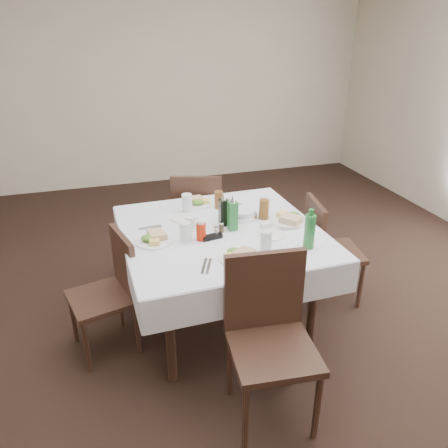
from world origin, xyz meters
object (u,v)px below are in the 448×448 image
dining_table (221,240)px  chair_east (325,245)px  chair_south (269,328)px  water_s (266,241)px  ketchup_bottle (201,231)px  water_e (265,207)px  water_n (187,203)px  bread_basket (243,214)px  chair_west (112,286)px  oil_cruet_dark (224,211)px  water_w (186,232)px  oil_cruet_green (233,215)px  chair_north (198,214)px  coffee_mug (191,223)px  green_bottle (310,231)px

dining_table → chair_east: 0.89m
chair_south → water_s: bearing=70.9°
chair_south → ketchup_bottle: bearing=104.4°
water_s → water_e: water_e is taller
water_n → bread_basket: water_n is taller
chair_west → oil_cruet_dark: size_ratio=3.37×
chair_south → chair_west: chair_south is taller
water_w → ketchup_bottle: bearing=-2.4°
water_w → chair_south: bearing=-68.5°
water_w → oil_cruet_green: oil_cruet_green is taller
chair_north → water_n: chair_north is taller
chair_east → chair_west: (-1.64, -0.09, -0.01)m
chair_south → coffee_mug: chair_south is taller
water_s → coffee_mug: (-0.38, 0.45, -0.03)m
water_e → oil_cruet_green: bearing=-152.1°
water_n → water_e: size_ratio=1.02×
bread_basket → chair_south: bearing=-101.0°
chair_west → ketchup_bottle: 0.70m
coffee_mug → chair_south: bearing=-76.7°
chair_north → ketchup_bottle: bearing=-102.2°
dining_table → water_s: (0.19, -0.37, 0.15)m
water_e → chair_east: bearing=-11.4°
chair_south → water_w: size_ratio=7.01×
chair_east → ketchup_bottle: ketchup_bottle is taller
chair_west → oil_cruet_green: size_ratio=3.21×
water_e → oil_cruet_green: size_ratio=0.54×
chair_west → chair_south: bearing=-45.0°
oil_cruet_green → coffee_mug: 0.30m
oil_cruet_green → water_e: bearing=27.9°
water_e → chair_north: bearing=116.3°
chair_south → water_s: (0.16, 0.47, 0.28)m
water_e → coffee_mug: size_ratio=1.05×
water_n → green_bottle: 1.00m
ketchup_bottle → coffee_mug: ketchup_bottle is taller
water_n → oil_cruet_dark: 0.37m
chair_east → water_w: bearing=-172.6°
chair_north → chair_east: bearing=-43.9°
chair_east → coffee_mug: size_ratio=6.39×
chair_east → oil_cruet_green: 0.88m
coffee_mug → green_bottle: green_bottle is taller
green_bottle → coffee_mug: bearing=143.1°
bread_basket → water_e: bearing=-0.4°
chair_east → water_s: (-0.68, -0.42, 0.34)m
water_s → dining_table: bearing=116.8°
water_n → water_e: bearing=-23.1°
chair_south → chair_west: (-0.80, 0.80, -0.07)m
chair_south → chair_east: size_ratio=1.12×
chair_north → chair_east: (0.83, -0.80, -0.03)m
chair_north → water_n: size_ratio=6.36×
water_w → bread_basket: bearing=27.0°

